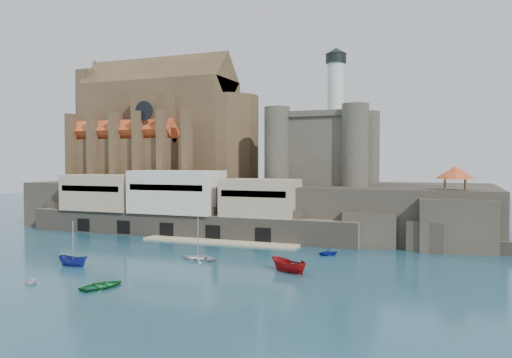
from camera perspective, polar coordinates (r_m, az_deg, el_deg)
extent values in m
plane|color=#183E4F|center=(77.51, -11.41, -9.04)|extent=(300.00, 300.00, 0.00)
cube|color=#29251F|center=(112.27, -0.32, -3.00)|extent=(100.00, 34.00, 10.00)
cube|color=#29251F|center=(118.57, -20.81, -3.84)|extent=(9.00, 5.00, 6.00)
cube|color=#29251F|center=(108.55, -14.51, -4.30)|extent=(9.00, 5.00, 6.00)
cube|color=#29251F|center=(99.62, -6.52, -4.81)|extent=(9.00, 5.00, 6.00)
cube|color=#29251F|center=(92.97, 2.83, -5.29)|extent=(9.00, 5.00, 6.00)
cube|color=#29251F|center=(89.26, 12.67, -5.64)|extent=(9.00, 5.00, 6.00)
cube|color=#6A6355|center=(100.27, -8.31, -5.21)|extent=(70.00, 6.00, 4.50)
cube|color=#CCB988|center=(92.03, -4.24, -7.16)|extent=(30.00, 4.00, 0.40)
cube|color=black|center=(110.57, -19.07, -4.96)|extent=(3.00, 0.40, 2.60)
cube|color=black|center=(104.41, -14.86, -5.33)|extent=(3.00, 0.40, 2.60)
cube|color=black|center=(98.89, -10.15, -5.70)|extent=(3.00, 0.40, 2.60)
cube|color=black|center=(94.10, -4.92, -6.07)|extent=(3.00, 0.40, 2.60)
cube|color=black|center=(90.18, 0.83, -6.41)|extent=(3.00, 0.40, 2.60)
cube|color=tan|center=(111.71, -17.03, -1.45)|extent=(16.00, 9.00, 7.50)
cube|color=beige|center=(101.53, -9.03, -1.44)|extent=(18.00, 9.00, 8.50)
cube|color=tan|center=(93.81, 0.52, -2.15)|extent=(14.00, 8.00, 7.00)
cube|color=#4A3722|center=(125.68, -11.12, 5.25)|extent=(38.00, 14.00, 24.00)
cube|color=#4A3722|center=(126.94, -11.15, 10.67)|extent=(38.00, 13.01, 13.01)
cylinder|color=#4A3722|center=(116.53, -3.17, 4.56)|extent=(14.00, 14.00, 20.00)
cube|color=#4A3722|center=(123.49, -9.54, 4.39)|extent=(10.00, 20.00, 20.00)
cube|color=#4A3722|center=(119.89, -15.14, 2.03)|extent=(28.00, 5.00, 10.00)
cube|color=#4A3722|center=(135.65, -10.37, 2.05)|extent=(28.00, 5.00, 10.00)
cube|color=#C44821|center=(120.08, -15.17, 5.18)|extent=(28.00, 5.66, 5.66)
cube|color=#C44821|center=(135.82, -10.39, 4.84)|extent=(28.00, 5.66, 5.66)
cube|color=#4A3722|center=(136.90, -17.89, 5.76)|extent=(4.00, 10.00, 28.00)
cylinder|color=black|center=(113.75, -12.69, 7.61)|extent=(4.40, 0.30, 4.40)
cube|color=#4A3722|center=(125.16, -20.41, 3.34)|extent=(1.60, 2.20, 16.00)
cube|color=#4A3722|center=(121.13, -18.21, 3.42)|extent=(1.60, 2.20, 16.00)
cube|color=#4A3722|center=(117.29, -15.87, 3.49)|extent=(1.60, 2.20, 16.00)
cube|color=#4A3722|center=(113.66, -13.37, 3.56)|extent=(1.60, 2.20, 16.00)
cube|color=#4A3722|center=(110.26, -10.72, 3.63)|extent=(1.60, 2.20, 16.00)
cube|color=#4A3722|center=(107.10, -7.90, 3.70)|extent=(1.60, 2.20, 16.00)
cube|color=#413D33|center=(107.98, 7.81, 3.15)|extent=(16.00, 16.00, 14.00)
cube|color=#413D33|center=(108.39, 7.83, 7.07)|extent=(17.00, 17.00, 1.20)
cylinder|color=#413D33|center=(102.55, 2.40, 3.79)|extent=(5.20, 5.20, 16.00)
cylinder|color=#413D33|center=(98.55, 11.26, 3.83)|extent=(5.20, 5.20, 16.00)
cylinder|color=#413D33|center=(117.80, 4.93, 3.55)|extent=(5.20, 5.20, 16.00)
cylinder|color=#413D33|center=(114.33, 12.66, 3.56)|extent=(5.20, 5.20, 16.00)
cylinder|color=silver|center=(110.52, 9.11, 9.88)|extent=(3.60, 3.60, 12.00)
cylinder|color=black|center=(111.70, 9.13, 13.44)|extent=(4.40, 4.40, 2.00)
cone|color=black|center=(112.03, 9.13, 14.24)|extent=(4.60, 4.60, 1.40)
cube|color=#29251F|center=(90.60, 21.73, -4.76)|extent=(12.00, 10.00, 8.70)
cube|color=#29251F|center=(87.91, 19.11, -6.15)|extent=(6.00, 5.00, 5.00)
cube|color=#29251F|center=(92.93, 24.81, -5.48)|extent=(5.00, 4.00, 6.00)
cube|color=#4A3722|center=(90.19, 21.77, -1.92)|extent=(4.20, 4.20, 0.30)
cylinder|color=#4A3722|center=(88.51, 20.76, -1.04)|extent=(0.36, 0.36, 3.20)
cylinder|color=#4A3722|center=(88.54, 22.83, -1.07)|extent=(0.36, 0.36, 3.20)
cylinder|color=#4A3722|center=(91.70, 20.78, -0.94)|extent=(0.36, 0.36, 3.20)
cylinder|color=#4A3722|center=(91.73, 22.77, -0.96)|extent=(0.36, 0.36, 3.20)
pyramid|color=#C44821|center=(90.01, 21.81, 0.72)|extent=(6.40, 6.40, 2.20)
imported|color=silver|center=(67.52, -24.33, -10.83)|extent=(2.86, 2.74, 2.86)
imported|color=navy|center=(76.38, -20.15, -9.29)|extent=(1.99, 1.94, 4.93)
imported|color=#16712C|center=(62.53, -17.11, -11.77)|extent=(4.07, 2.31, 5.47)
imported|color=maroon|center=(67.93, 3.70, -10.58)|extent=(2.88, 2.85, 5.72)
imported|color=silver|center=(76.46, -6.64, -9.17)|extent=(1.78, 4.26, 5.79)
imported|color=navy|center=(80.27, 8.22, -8.64)|extent=(3.02, 3.24, 3.22)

